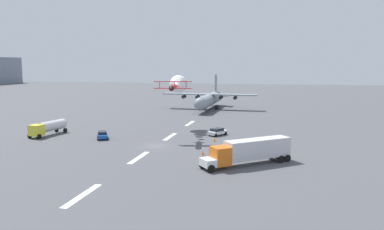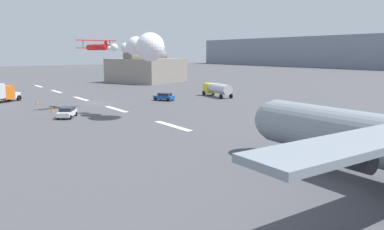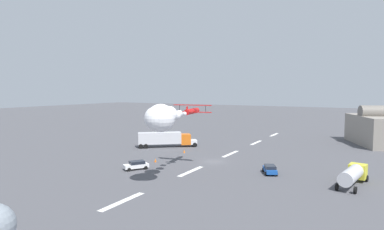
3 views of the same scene
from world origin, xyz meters
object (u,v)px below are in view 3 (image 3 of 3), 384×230
airport_staff_sedan (270,169)px  traffic_cone_far (155,160)px  stunt_biplane_red (164,117)px  semi_truck_orange (166,139)px  fuel_tanker_truck (353,174)px  followme_car_yellow (136,165)px  traffic_cone_near (184,151)px

airport_staff_sedan → traffic_cone_far: size_ratio=5.89×
stunt_biplane_red → semi_truck_orange: bearing=-146.3°
fuel_tanker_truck → followme_car_yellow: (7.79, -34.47, -0.93)m
stunt_biplane_red → airport_staff_sedan: stunt_biplane_red is taller
followme_car_yellow → traffic_cone_near: size_ratio=6.19×
semi_truck_orange → fuel_tanker_truck: semi_truck_orange is taller
fuel_tanker_truck → airport_staff_sedan: fuel_tanker_truck is taller
semi_truck_orange → followme_car_yellow: semi_truck_orange is taller
airport_staff_sedan → traffic_cone_near: bearing=-111.6°
followme_car_yellow → airport_staff_sedan: bearing=111.7°
airport_staff_sedan → traffic_cone_near: (-8.74, -22.13, -0.44)m
followme_car_yellow → traffic_cone_near: 17.42m
stunt_biplane_red → traffic_cone_far: bearing=-139.3°
fuel_tanker_truck → followme_car_yellow: fuel_tanker_truck is taller
semi_truck_orange → fuel_tanker_truck: size_ratio=1.42×
followme_car_yellow → traffic_cone_near: followme_car_yellow is taller
fuel_tanker_truck → airport_staff_sedan: size_ratio=2.07×
airport_staff_sedan → traffic_cone_far: 22.32m
stunt_biplane_red → followme_car_yellow: 14.65m
fuel_tanker_truck → followme_car_yellow: bearing=-77.3°
fuel_tanker_truck → followme_car_yellow: 35.36m
semi_truck_orange → fuel_tanker_truck: (13.78, 42.69, -0.38)m
traffic_cone_near → traffic_cone_far: same height
stunt_biplane_red → traffic_cone_near: 26.89m
stunt_biplane_red → airport_staff_sedan: size_ratio=4.46×
semi_truck_orange → airport_staff_sedan: 32.68m
traffic_cone_near → traffic_cone_far: (10.97, -0.07, 0.00)m
followme_car_yellow → stunt_biplane_red: bearing=60.9°
stunt_biplane_red → traffic_cone_near: size_ratio=26.27×
followme_car_yellow → airport_staff_sedan: size_ratio=1.05×
stunt_biplane_red → traffic_cone_near: stunt_biplane_red is taller
fuel_tanker_truck → traffic_cone_far: fuel_tanker_truck is taller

